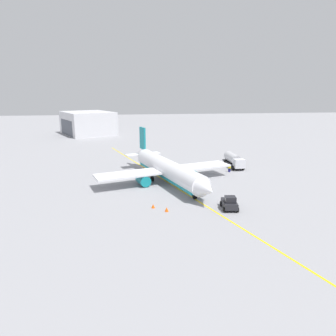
% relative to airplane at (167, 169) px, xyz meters
% --- Properties ---
extents(ground_plane, '(400.00, 400.00, 0.00)m').
position_rel_airplane_xyz_m(ground_plane, '(0.48, 0.14, -2.64)').
color(ground_plane, '#939399').
extents(airplane, '(33.19, 28.63, 9.64)m').
position_rel_airplane_xyz_m(airplane, '(0.00, 0.00, 0.00)').
color(airplane, white).
rests_on(airplane, ground).
extents(fuel_tanker, '(9.57, 2.95, 3.15)m').
position_rel_airplane_xyz_m(fuel_tanker, '(-10.38, 17.89, -0.93)').
color(fuel_tanker, '#2D2D33').
rests_on(fuel_tanker, ground).
extents(pushback_tug, '(3.83, 2.73, 2.20)m').
position_rel_airplane_xyz_m(pushback_tug, '(16.06, 7.39, -1.64)').
color(pushback_tug, '#232328').
rests_on(pushback_tug, ground).
extents(refueling_worker, '(0.61, 0.63, 1.71)m').
position_rel_airplane_xyz_m(refueling_worker, '(-5.75, 15.19, -1.82)').
color(refueling_worker, navy).
rests_on(refueling_worker, ground).
extents(safety_cone_nose, '(0.60, 0.60, 0.67)m').
position_rel_airplane_xyz_m(safety_cone_nose, '(15.52, -2.31, -2.31)').
color(safety_cone_nose, '#F2590F').
rests_on(safety_cone_nose, ground).
extents(safety_cone_wingtip, '(0.57, 0.57, 0.63)m').
position_rel_airplane_xyz_m(safety_cone_wingtip, '(13.77, -4.20, -2.33)').
color(safety_cone_wingtip, '#F2590F').
rests_on(safety_cone_wingtip, ground).
extents(distant_hangar, '(28.77, 26.16, 9.64)m').
position_rel_airplane_xyz_m(distant_hangar, '(-77.39, -23.50, 2.17)').
color(distant_hangar, silver).
rests_on(distant_hangar, ground).
extents(taxi_line_marking, '(84.06, 25.05, 0.01)m').
position_rel_airplane_xyz_m(taxi_line_marking, '(0.48, 0.14, -2.64)').
color(taxi_line_marking, yellow).
rests_on(taxi_line_marking, ground).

